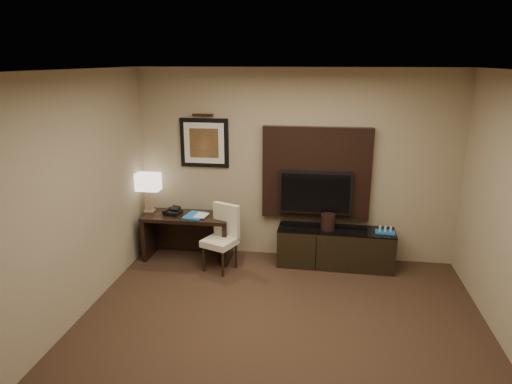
% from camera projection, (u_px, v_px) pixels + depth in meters
% --- Properties ---
extents(floor, '(4.50, 5.00, 0.01)m').
position_uv_depth(floor, '(275.00, 359.00, 4.43)').
color(floor, '#332117').
rests_on(floor, ground).
extents(ceiling, '(4.50, 5.00, 0.01)m').
position_uv_depth(ceiling, '(278.00, 72.00, 3.68)').
color(ceiling, silver).
rests_on(ceiling, wall_back).
extents(wall_back, '(4.50, 0.01, 2.70)m').
position_uv_depth(wall_back, '(295.00, 166.00, 6.43)').
color(wall_back, tan).
rests_on(wall_back, floor).
extents(wall_left, '(0.01, 5.00, 2.70)m').
position_uv_depth(wall_left, '(43.00, 216.00, 4.37)').
color(wall_left, tan).
rests_on(wall_left, floor).
extents(desk, '(1.24, 0.54, 0.66)m').
position_uv_depth(desk, '(188.00, 237.00, 6.59)').
color(desk, black).
rests_on(desk, floor).
extents(credenza, '(1.60, 0.48, 0.55)m').
position_uv_depth(credenza, '(335.00, 247.00, 6.36)').
color(credenza, black).
rests_on(credenza, floor).
extents(tv_wall_panel, '(1.50, 0.12, 1.30)m').
position_uv_depth(tv_wall_panel, '(316.00, 173.00, 6.35)').
color(tv_wall_panel, black).
rests_on(tv_wall_panel, wall_back).
extents(tv, '(1.00, 0.08, 0.60)m').
position_uv_depth(tv, '(315.00, 192.00, 6.32)').
color(tv, black).
rests_on(tv, tv_wall_panel).
extents(artwork, '(0.70, 0.04, 0.70)m').
position_uv_depth(artwork, '(204.00, 143.00, 6.51)').
color(artwork, black).
rests_on(artwork, wall_back).
extents(picture_light, '(0.04, 0.04, 0.30)m').
position_uv_depth(picture_light, '(203.00, 115.00, 6.36)').
color(picture_light, '#432C15').
rests_on(picture_light, wall_back).
extents(desk_chair, '(0.54, 0.58, 0.83)m').
position_uv_depth(desk_chair, '(220.00, 242.00, 6.20)').
color(desk_chair, '#ECE6C5').
rests_on(desk_chair, floor).
extents(table_lamp, '(0.42, 0.32, 0.61)m').
position_uv_depth(table_lamp, '(148.00, 191.00, 6.58)').
color(table_lamp, tan).
rests_on(table_lamp, desk).
extents(desk_phone, '(0.25, 0.24, 0.11)m').
position_uv_depth(desk_phone, '(173.00, 211.00, 6.52)').
color(desk_phone, black).
rests_on(desk_phone, desk).
extents(blue_folder, '(0.30, 0.37, 0.02)m').
position_uv_depth(blue_folder, '(195.00, 216.00, 6.44)').
color(blue_folder, '#1B64B2').
rests_on(blue_folder, desk).
extents(book, '(0.17, 0.04, 0.23)m').
position_uv_depth(book, '(195.00, 208.00, 6.42)').
color(book, '#C3B199').
rests_on(book, desk).
extents(water_bottle, '(0.07, 0.07, 0.19)m').
position_uv_depth(water_bottle, '(215.00, 209.00, 6.43)').
color(water_bottle, silver).
rests_on(water_bottle, desk).
extents(ice_bucket, '(0.25, 0.25, 0.22)m').
position_uv_depth(ice_bucket, '(328.00, 222.00, 6.24)').
color(ice_bucket, black).
rests_on(ice_bucket, credenza).
extents(minibar_tray, '(0.27, 0.18, 0.09)m').
position_uv_depth(minibar_tray, '(385.00, 230.00, 6.13)').
color(minibar_tray, '#1B61B2').
rests_on(minibar_tray, credenza).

